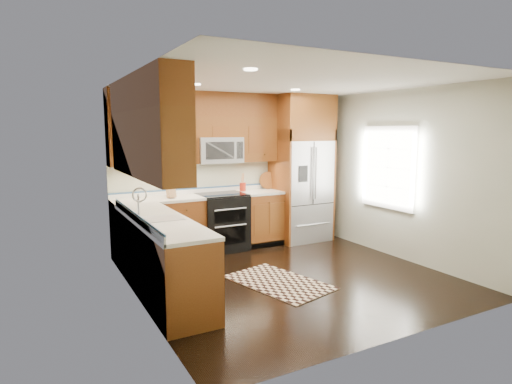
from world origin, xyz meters
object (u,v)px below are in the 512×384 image
refrigerator (301,168)px  rug (279,282)px  range (222,222)px  knife_block (171,190)px  utensil_crock (243,185)px

refrigerator → rug: (-1.55, -1.77, -1.30)m
range → knife_block: bearing=179.2°
range → refrigerator: (1.55, -0.04, 0.83)m
rug → range: bearing=75.8°
rug → utensil_crock: (0.45, 1.96, 1.04)m
range → rug: bearing=-89.9°
range → utensil_crock: bearing=17.9°
refrigerator → knife_block: (-2.41, 0.05, -0.24)m
knife_block → utensil_crock: utensil_crock is taller
knife_block → rug: bearing=-64.6°
refrigerator → knife_block: size_ratio=8.72×
range → utensil_crock: 0.75m
utensil_crock → rug: bearing=-103.1°
rug → knife_block: knife_block is taller
refrigerator → utensil_crock: (-1.09, 0.19, -0.26)m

